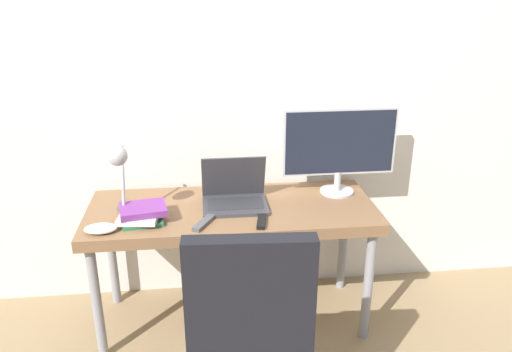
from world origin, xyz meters
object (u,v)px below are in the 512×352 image
at_px(book_stack, 142,214).
at_px(monitor, 340,146).
at_px(laptop, 235,195).
at_px(desk_lamp, 120,168).
at_px(game_controller, 101,229).
at_px(office_chair, 250,327).

bearing_deg(book_stack, monitor, 13.37).
height_order(laptop, book_stack, laptop).
height_order(desk_lamp, game_controller, desk_lamp).
distance_m(office_chair, game_controller, 0.90).
bearing_deg(game_controller, laptop, 20.21).
bearing_deg(book_stack, laptop, 17.18).
bearing_deg(game_controller, book_stack, 27.41).
distance_m(laptop, book_stack, 0.49).
xyz_separation_m(monitor, game_controller, (-1.23, -0.34, -0.25)).
bearing_deg(office_chair, desk_lamp, 126.46).
distance_m(laptop, game_controller, 0.69).
height_order(office_chair, book_stack, office_chair).
distance_m(desk_lamp, game_controller, 0.30).
height_order(laptop, game_controller, laptop).
relative_size(monitor, game_controller, 4.05).
bearing_deg(laptop, monitor, 10.21).
distance_m(office_chair, book_stack, 0.86).
bearing_deg(monitor, office_chair, -121.59).
height_order(monitor, book_stack, monitor).
bearing_deg(desk_lamp, monitor, 10.55).
height_order(desk_lamp, office_chair, desk_lamp).
relative_size(desk_lamp, game_controller, 2.55).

